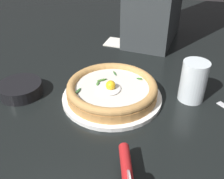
% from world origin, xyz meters
% --- Properties ---
extents(ground_plane, '(2.40, 2.40, 0.03)m').
position_xyz_m(ground_plane, '(0.00, 0.00, -0.01)').
color(ground_plane, black).
rests_on(ground_plane, ground).
extents(pizza_plate, '(0.29, 0.29, 0.01)m').
position_xyz_m(pizza_plate, '(-0.05, 0.01, 0.01)').
color(pizza_plate, white).
rests_on(pizza_plate, ground).
extents(pizza, '(0.26, 0.26, 0.06)m').
position_xyz_m(pizza, '(-0.05, 0.01, 0.03)').
color(pizza, '#C28848').
rests_on(pizza, pizza_plate).
extents(side_bowl, '(0.13, 0.13, 0.04)m').
position_xyz_m(side_bowl, '(-0.01, -0.26, 0.02)').
color(side_bowl, black).
rests_on(side_bowl, ground).
extents(pizza_cutter, '(0.15, 0.05, 0.08)m').
position_xyz_m(pizza_cutter, '(0.23, 0.10, 0.04)').
color(pizza_cutter, silver).
rests_on(pizza_cutter, ground).
extents(drinking_glass, '(0.07, 0.07, 0.12)m').
position_xyz_m(drinking_glass, '(-0.10, 0.24, 0.05)').
color(drinking_glass, silver).
rests_on(drinking_glass, ground).
extents(folded_napkin, '(0.11, 0.15, 0.01)m').
position_xyz_m(folded_napkin, '(-0.44, -0.03, 0.00)').
color(folded_napkin, white).
rests_on(folded_napkin, ground).
extents(pepper_shaker, '(0.03, 0.03, 0.09)m').
position_xyz_m(pepper_shaker, '(-0.40, 0.14, 0.04)').
color(pepper_shaker, silver).
rests_on(pepper_shaker, ground).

